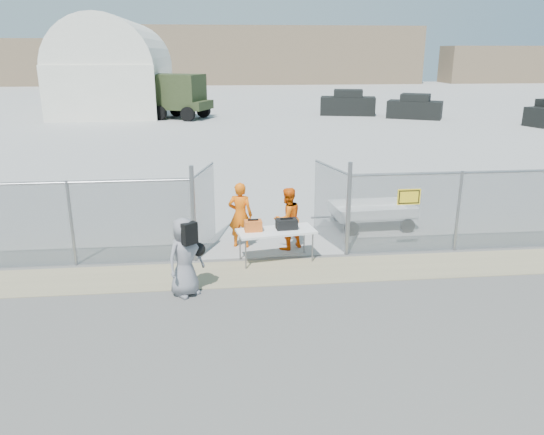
{
  "coord_description": "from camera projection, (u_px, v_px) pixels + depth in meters",
  "views": [
    {
      "loc": [
        -1.39,
        -10.92,
        5.19
      ],
      "look_at": [
        0.0,
        2.0,
        1.1
      ],
      "focal_mm": 35.0,
      "sensor_mm": 36.0,
      "label": 1
    }
  ],
  "objects": [
    {
      "name": "security_worker_left",
      "position": [
        240.0,
        215.0,
        14.44
      ],
      "size": [
        0.76,
        0.59,
        1.83
      ],
      "primitive_type": "imported",
      "rotation": [
        0.0,
        0.0,
        2.89
      ],
      "color": "#FF650A",
      "rests_on": "ground"
    },
    {
      "name": "dirt_strip",
      "position": [
        276.0,
        272.0,
        13.0
      ],
      "size": [
        44.0,
        1.6,
        0.01
      ],
      "primitive_type": "cube",
      "color": "gray",
      "rests_on": "ground"
    },
    {
      "name": "quonset_hangar",
      "position": [
        117.0,
        65.0,
        47.77
      ],
      "size": [
        9.0,
        18.0,
        8.0
      ],
      "primitive_type": null,
      "color": "white",
      "rests_on": "ground"
    },
    {
      "name": "parked_vehicle_mid",
      "position": [
        415.0,
        107.0,
        42.22
      ],
      "size": [
        4.59,
        3.61,
        1.89
      ],
      "primitive_type": null,
      "rotation": [
        0.0,
        0.0,
        -0.48
      ],
      "color": "black",
      "rests_on": "ground"
    },
    {
      "name": "black_duffel",
      "position": [
        287.0,
        224.0,
        13.53
      ],
      "size": [
        0.56,
        0.36,
        0.26
      ],
      "primitive_type": "cube",
      "rotation": [
        0.0,
        0.0,
        0.09
      ],
      "color": "black",
      "rests_on": "folding_table"
    },
    {
      "name": "folding_table",
      "position": [
        276.0,
        246.0,
        13.6
      ],
      "size": [
        2.08,
        1.14,
        0.84
      ],
      "primitive_type": null,
      "rotation": [
        0.0,
        0.0,
        0.17
      ],
      "color": "white",
      "rests_on": "ground"
    },
    {
      "name": "distant_hills",
      "position": [
        252.0,
        55.0,
        85.18
      ],
      "size": [
        140.0,
        6.0,
        9.0
      ],
      "primitive_type": null,
      "color": "#7F684F",
      "rests_on": "ground"
    },
    {
      "name": "tarmac_inside",
      "position": [
        228.0,
        106.0,
        51.88
      ],
      "size": [
        160.0,
        80.0,
        0.01
      ],
      "primitive_type": "cube",
      "color": "#9FA09D",
      "rests_on": "ground"
    },
    {
      "name": "visitor",
      "position": [
        185.0,
        257.0,
        11.58
      ],
      "size": [
        1.04,
        0.99,
        1.78
      ],
      "primitive_type": "imported",
      "rotation": [
        0.0,
        0.0,
        0.68
      ],
      "color": "gray",
      "rests_on": "ground"
    },
    {
      "name": "utility_trailer",
      "position": [
        372.0,
        215.0,
        16.27
      ],
      "size": [
        3.27,
        1.81,
        0.77
      ],
      "primitive_type": null,
      "rotation": [
        0.0,
        0.0,
        0.05
      ],
      "color": "white",
      "rests_on": "ground"
    },
    {
      "name": "parked_vehicle_near",
      "position": [
        348.0,
        103.0,
        44.55
      ],
      "size": [
        4.88,
        3.07,
        2.05
      ],
      "primitive_type": null,
      "rotation": [
        0.0,
        0.0,
        -0.24
      ],
      "color": "black",
      "rests_on": "ground"
    },
    {
      "name": "security_worker_right",
      "position": [
        287.0,
        219.0,
        14.33
      ],
      "size": [
        1.05,
        0.97,
        1.72
      ],
      "primitive_type": "imported",
      "rotation": [
        0.0,
        0.0,
        3.65
      ],
      "color": "#FF650A",
      "rests_on": "ground"
    },
    {
      "name": "orange_bag",
      "position": [
        253.0,
        226.0,
        13.38
      ],
      "size": [
        0.45,
        0.31,
        0.27
      ],
      "primitive_type": "cube",
      "rotation": [
        0.0,
        0.0,
        0.05
      ],
      "color": "orange",
      "rests_on": "folding_table"
    },
    {
      "name": "chain_link_fence",
      "position": [
        272.0,
        217.0,
        13.62
      ],
      "size": [
        40.0,
        0.2,
        2.2
      ],
      "primitive_type": null,
      "color": "gray",
      "rests_on": "ground"
    },
    {
      "name": "ground",
      "position": [
        281.0,
        290.0,
        12.06
      ],
      "size": [
        160.0,
        160.0,
        0.0
      ],
      "primitive_type": "plane",
      "color": "#4C4C4C"
    },
    {
      "name": "military_truck",
      "position": [
        165.0,
        96.0,
        42.3
      ],
      "size": [
        7.69,
        5.44,
        3.45
      ],
      "primitive_type": null,
      "rotation": [
        0.0,
        0.0,
        -0.43
      ],
      "color": "#2D371C",
      "rests_on": "ground"
    }
  ]
}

